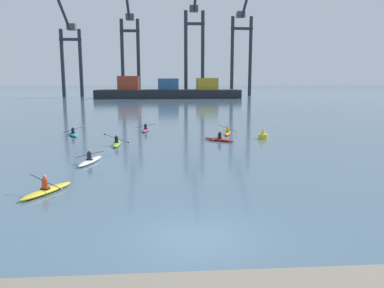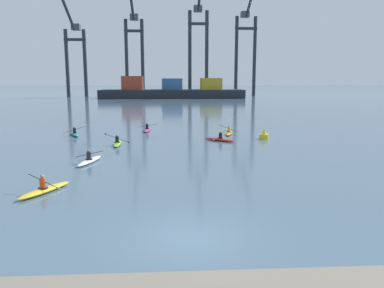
{
  "view_description": "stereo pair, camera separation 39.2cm",
  "coord_description": "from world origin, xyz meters",
  "px_view_note": "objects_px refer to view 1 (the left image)",
  "views": [
    {
      "loc": [
        -1.06,
        -12.61,
        5.57
      ],
      "look_at": [
        1.09,
        16.46,
        0.6
      ],
      "focal_mm": 35.1,
      "sensor_mm": 36.0,
      "label": 1
    },
    {
      "loc": [
        -0.66,
        -12.64,
        5.57
      ],
      "look_at": [
        1.09,
        16.46,
        0.6
      ],
      "focal_mm": 35.1,
      "sensor_mm": 36.0,
      "label": 2
    }
  ],
  "objects_px": {
    "channel_buoy": "(263,135)",
    "kayak_yellow": "(47,190)",
    "gantry_crane_west_mid": "(130,43)",
    "kayak_teal": "(73,134)",
    "gantry_crane_west": "(70,49)",
    "gantry_crane_east_mid": "(194,38)",
    "kayak_white": "(90,161)",
    "kayak_magenta": "(146,130)",
    "kayak_red": "(219,139)",
    "container_barge": "(168,91)",
    "kayak_orange": "(228,133)",
    "gantry_crane_east": "(242,42)",
    "kayak_lime": "(117,143)"
  },
  "relations": [
    {
      "from": "channel_buoy",
      "to": "kayak_magenta",
      "type": "distance_m",
      "value": 13.17
    },
    {
      "from": "container_barge",
      "to": "kayak_orange",
      "type": "xyz_separation_m",
      "value": [
        5.46,
        -80.95,
        -2.09
      ]
    },
    {
      "from": "kayak_red",
      "to": "kayak_lime",
      "type": "bearing_deg",
      "value": -169.6
    },
    {
      "from": "channel_buoy",
      "to": "kayak_orange",
      "type": "relative_size",
      "value": 0.29
    },
    {
      "from": "gantry_crane_east",
      "to": "kayak_lime",
      "type": "distance_m",
      "value": 108.57
    },
    {
      "from": "kayak_orange",
      "to": "kayak_lime",
      "type": "bearing_deg",
      "value": -151.03
    },
    {
      "from": "container_barge",
      "to": "kayak_red",
      "type": "distance_m",
      "value": 85.32
    },
    {
      "from": "gantry_crane_east",
      "to": "kayak_magenta",
      "type": "bearing_deg",
      "value": -107.68
    },
    {
      "from": "channel_buoy",
      "to": "kayak_white",
      "type": "relative_size",
      "value": 0.29
    },
    {
      "from": "kayak_orange",
      "to": "kayak_white",
      "type": "xyz_separation_m",
      "value": [
        -11.65,
        -13.01,
        0.0
      ]
    },
    {
      "from": "kayak_yellow",
      "to": "kayak_magenta",
      "type": "xyz_separation_m",
      "value": [
        3.81,
        22.94,
        -0.0
      ]
    },
    {
      "from": "gantry_crane_west",
      "to": "gantry_crane_east_mid",
      "type": "height_order",
      "value": "gantry_crane_east_mid"
    },
    {
      "from": "kayak_yellow",
      "to": "kayak_white",
      "type": "bearing_deg",
      "value": 83.28
    },
    {
      "from": "kayak_yellow",
      "to": "container_barge",
      "type": "bearing_deg",
      "value": 86.03
    },
    {
      "from": "channel_buoy",
      "to": "kayak_white",
      "type": "bearing_deg",
      "value": -146.24
    },
    {
      "from": "gantry_crane_east",
      "to": "kayak_orange",
      "type": "bearing_deg",
      "value": -102.34
    },
    {
      "from": "kayak_magenta",
      "to": "kayak_red",
      "type": "bearing_deg",
      "value": -45.72
    },
    {
      "from": "gantry_crane_west_mid",
      "to": "gantry_crane_east",
      "type": "height_order",
      "value": "gantry_crane_east"
    },
    {
      "from": "kayak_red",
      "to": "gantry_crane_east_mid",
      "type": "bearing_deg",
      "value": 86.79
    },
    {
      "from": "kayak_white",
      "to": "kayak_lime",
      "type": "relative_size",
      "value": 1.01
    },
    {
      "from": "kayak_white",
      "to": "gantry_crane_east_mid",
      "type": "bearing_deg",
      "value": 81.56
    },
    {
      "from": "gantry_crane_west",
      "to": "kayak_lime",
      "type": "distance_m",
      "value": 102.22
    },
    {
      "from": "channel_buoy",
      "to": "kayak_yellow",
      "type": "relative_size",
      "value": 0.3
    },
    {
      "from": "gantry_crane_west",
      "to": "gantry_crane_east_mid",
      "type": "relative_size",
      "value": 0.76
    },
    {
      "from": "gantry_crane_east",
      "to": "kayak_white",
      "type": "distance_m",
      "value": 115.51
    },
    {
      "from": "gantry_crane_west_mid",
      "to": "channel_buoy",
      "type": "relative_size",
      "value": 36.94
    },
    {
      "from": "gantry_crane_east",
      "to": "kayak_red",
      "type": "height_order",
      "value": "gantry_crane_east"
    },
    {
      "from": "kayak_orange",
      "to": "gantry_crane_west_mid",
      "type": "bearing_deg",
      "value": 100.8
    },
    {
      "from": "channel_buoy",
      "to": "kayak_orange",
      "type": "bearing_deg",
      "value": 131.1
    },
    {
      "from": "gantry_crane_east",
      "to": "kayak_white",
      "type": "xyz_separation_m",
      "value": [
        -32.69,
        -109.2,
        -18.65
      ]
    },
    {
      "from": "channel_buoy",
      "to": "kayak_yellow",
      "type": "height_order",
      "value": "channel_buoy"
    },
    {
      "from": "channel_buoy",
      "to": "kayak_teal",
      "type": "height_order",
      "value": "channel_buoy"
    },
    {
      "from": "gantry_crane_east",
      "to": "kayak_orange",
      "type": "distance_m",
      "value": 100.21
    },
    {
      "from": "container_barge",
      "to": "channel_buoy",
      "type": "relative_size",
      "value": 44.61
    },
    {
      "from": "kayak_magenta",
      "to": "gantry_crane_west",
      "type": "bearing_deg",
      "value": 107.99
    },
    {
      "from": "container_barge",
      "to": "channel_buoy",
      "type": "xyz_separation_m",
      "value": [
        8.34,
        -84.25,
        -1.9
      ]
    },
    {
      "from": "kayak_red",
      "to": "channel_buoy",
      "type": "bearing_deg",
      "value": 12.15
    },
    {
      "from": "gantry_crane_west_mid",
      "to": "channel_buoy",
      "type": "bearing_deg",
      "value": -77.93
    },
    {
      "from": "container_barge",
      "to": "kayak_white",
      "type": "relative_size",
      "value": 12.95
    },
    {
      "from": "channel_buoy",
      "to": "kayak_yellow",
      "type": "bearing_deg",
      "value": -132.76
    },
    {
      "from": "kayak_yellow",
      "to": "kayak_red",
      "type": "xyz_separation_m",
      "value": [
        10.93,
        15.64,
        -0.0
      ]
    },
    {
      "from": "gantry_crane_west",
      "to": "channel_buoy",
      "type": "xyz_separation_m",
      "value": [
        40.25,
        -94.8,
        -15.52
      ]
    },
    {
      "from": "gantry_crane_east_mid",
      "to": "kayak_teal",
      "type": "relative_size",
      "value": 12.39
    },
    {
      "from": "kayak_orange",
      "to": "gantry_crane_east",
      "type": "bearing_deg",
      "value": 77.66
    },
    {
      "from": "gantry_crane_east_mid",
      "to": "kayak_red",
      "type": "xyz_separation_m",
      "value": [
        -5.35,
        -95.51,
        -19.34
      ]
    },
    {
      "from": "gantry_crane_west_mid",
      "to": "kayak_teal",
      "type": "relative_size",
      "value": 10.96
    },
    {
      "from": "kayak_yellow",
      "to": "gantry_crane_west_mid",
      "type": "bearing_deg",
      "value": 92.79
    },
    {
      "from": "kayak_white",
      "to": "kayak_red",
      "type": "height_order",
      "value": "kayak_red"
    },
    {
      "from": "gantry_crane_east_mid",
      "to": "kayak_lime",
      "type": "relative_size",
      "value": 12.21
    },
    {
      "from": "gantry_crane_west",
      "to": "channel_buoy",
      "type": "bearing_deg",
      "value": -67.0
    }
  ]
}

